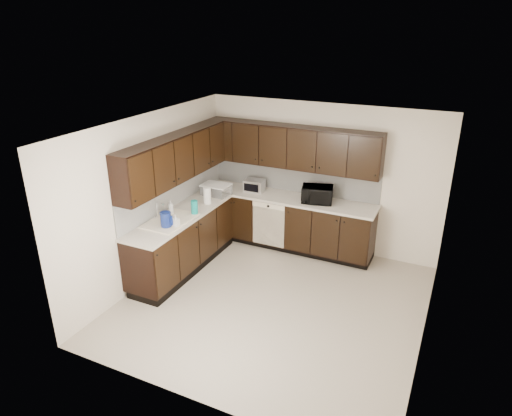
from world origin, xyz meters
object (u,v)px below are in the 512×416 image
(microwave, at_px, (317,194))
(blue_pitcher, at_px, (166,220))
(toaster_oven, at_px, (254,185))
(sink, at_px, (170,225))
(storage_bin, at_px, (216,190))

(microwave, height_order, blue_pitcher, microwave)
(toaster_oven, bearing_deg, microwave, -6.10)
(sink, relative_size, blue_pitcher, 3.47)
(sink, relative_size, microwave, 1.66)
(microwave, distance_m, toaster_oven, 1.15)
(microwave, distance_m, blue_pitcher, 2.48)
(microwave, bearing_deg, blue_pitcher, -145.26)
(microwave, bearing_deg, sink, -149.86)
(sink, height_order, toaster_oven, sink)
(microwave, relative_size, toaster_oven, 1.48)
(sink, relative_size, storage_bin, 1.84)
(storage_bin, relative_size, blue_pitcher, 1.89)
(toaster_oven, xyz_separation_m, storage_bin, (-0.52, -0.42, -0.02))
(sink, height_order, storage_bin, sink)
(toaster_oven, height_order, blue_pitcher, blue_pitcher)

